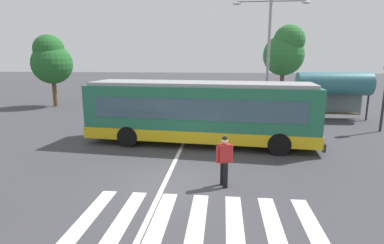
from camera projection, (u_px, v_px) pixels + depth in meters
The scene contains 12 objects.
ground_plane at pixel (175, 183), 10.46m from camera, with size 160.00×160.00×0.00m, color #3D3D42.
city_transit_bus at pixel (200, 112), 14.90m from camera, with size 11.35×3.53×3.06m.
pedestrian_crossing_street at pixel (224, 158), 9.98m from camera, with size 0.55×0.40×1.72m.
parked_car_blue at pixel (181, 98), 26.65m from camera, with size 2.25×4.65×1.35m.
parked_car_white at pixel (211, 98), 26.62m from camera, with size 1.97×4.55×1.35m.
parked_car_champagne at pixel (244, 98), 26.51m from camera, with size 2.21×4.64×1.35m.
bus_stop_shelter at pixel (333, 85), 20.65m from camera, with size 4.81×1.54×3.25m.
twin_arm_street_lamp at pixel (269, 44), 21.44m from camera, with size 5.26×0.32×8.16m.
background_tree_left at pixel (51, 60), 26.16m from camera, with size 3.41×3.41×6.16m.
background_tree_right at pixel (285, 51), 26.18m from camera, with size 3.50×3.50×6.97m.
crosswalk_painted_stripes at pixel (197, 221), 8.00m from camera, with size 6.30×3.04×0.01m.
lane_center_line at pixel (174, 163), 12.44m from camera, with size 0.16×24.00×0.01m, color silver.
Camera 1 is at (1.58, -9.70, 4.19)m, focal length 28.54 mm.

